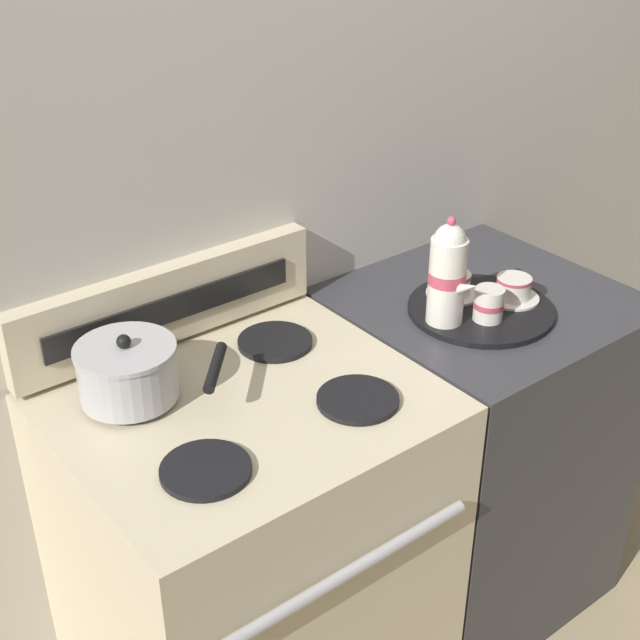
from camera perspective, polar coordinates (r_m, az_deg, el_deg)
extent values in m
plane|color=tan|center=(2.50, 2.59, -19.64)|extent=(6.00, 6.00, 0.00)
cube|color=beige|center=(2.05, -2.76, 6.85)|extent=(6.00, 0.05, 2.20)
cube|color=beige|center=(2.04, -4.32, -15.63)|extent=(0.72, 0.61, 0.90)
cylinder|color=silver|center=(1.67, 1.86, -15.84)|extent=(0.58, 0.02, 0.02)
cylinder|color=black|center=(1.78, -12.01, -4.91)|extent=(0.16, 0.16, 0.01)
cylinder|color=black|center=(1.92, -2.89, -1.40)|extent=(0.16, 0.16, 0.01)
cylinder|color=black|center=(1.58, -7.32, -9.49)|extent=(0.16, 0.16, 0.01)
cylinder|color=black|center=(1.74, 2.44, -5.11)|extent=(0.16, 0.16, 0.01)
cube|color=beige|center=(1.91, -9.75, 1.07)|extent=(0.70, 0.05, 0.17)
cube|color=black|center=(1.89, -9.35, 0.76)|extent=(0.58, 0.01, 0.06)
cube|color=#38383D|center=(2.38, 9.61, -8.18)|extent=(0.64, 0.61, 0.90)
cylinder|color=#B7B7BC|center=(1.75, -12.21, -3.39)|extent=(0.19, 0.19, 0.10)
cylinder|color=#B7B7BC|center=(1.72, -12.40, -1.85)|extent=(0.20, 0.20, 0.01)
sphere|color=black|center=(1.71, -12.46, -1.36)|extent=(0.03, 0.03, 0.03)
cylinder|color=black|center=(1.70, -6.72, -3.02)|extent=(0.12, 0.13, 0.02)
cylinder|color=black|center=(2.07, 10.24, 0.68)|extent=(0.33, 0.33, 0.01)
cylinder|color=white|center=(1.95, 8.12, 2.48)|extent=(0.08, 0.08, 0.20)
cylinder|color=#C6475B|center=(1.95, 8.14, 2.74)|extent=(0.08, 0.08, 0.03)
sphere|color=white|center=(1.91, 8.32, 5.11)|extent=(0.07, 0.07, 0.07)
sphere|color=#C6475B|center=(1.89, 8.42, 6.29)|extent=(0.02, 0.02, 0.02)
cone|color=white|center=(1.91, 9.42, 2.08)|extent=(0.02, 0.06, 0.05)
cylinder|color=white|center=(2.12, 12.20, 1.41)|extent=(0.12, 0.12, 0.01)
cylinder|color=white|center=(2.10, 12.28, 2.07)|extent=(0.08, 0.08, 0.05)
cylinder|color=#C6475B|center=(2.09, 12.34, 2.57)|extent=(0.08, 0.08, 0.01)
cylinder|color=white|center=(2.11, 8.47, 1.69)|extent=(0.12, 0.12, 0.01)
cylinder|color=white|center=(2.10, 8.52, 2.36)|extent=(0.08, 0.08, 0.05)
cylinder|color=#C6475B|center=(2.09, 8.57, 2.87)|extent=(0.08, 0.08, 0.01)
cylinder|color=white|center=(2.00, 10.75, 1.01)|extent=(0.07, 0.07, 0.08)
cylinder|color=#C6475B|center=(2.00, 10.75, 1.01)|extent=(0.07, 0.07, 0.01)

